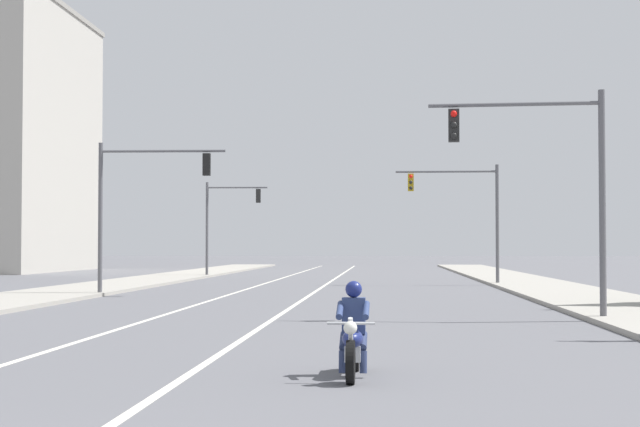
# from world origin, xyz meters

# --- Properties ---
(lane_stripe_center) EXTENTS (0.16, 100.00, 0.01)m
(lane_stripe_center) POSITION_xyz_m (-0.14, 45.00, 0.00)
(lane_stripe_center) COLOR beige
(lane_stripe_center) RESTS_ON ground
(lane_stripe_left) EXTENTS (0.16, 100.00, 0.01)m
(lane_stripe_left) POSITION_xyz_m (-3.49, 45.00, 0.00)
(lane_stripe_left) COLOR beige
(lane_stripe_left) RESTS_ON ground
(sidewalk_kerb_right) EXTENTS (4.40, 110.00, 0.14)m
(sidewalk_kerb_right) POSITION_xyz_m (10.46, 40.00, 0.07)
(sidewalk_kerb_right) COLOR #9E998E
(sidewalk_kerb_right) RESTS_ON ground
(sidewalk_kerb_left) EXTENTS (4.40, 110.00, 0.14)m
(sidewalk_kerb_left) POSITION_xyz_m (-10.46, 40.00, 0.07)
(sidewalk_kerb_left) COLOR #9E998E
(sidewalk_kerb_left) RESTS_ON ground
(motorcycle_with_rider) EXTENTS (0.70, 2.19, 1.46)m
(motorcycle_with_rider) POSITION_xyz_m (2.42, 8.42, 0.59)
(motorcycle_with_rider) COLOR black
(motorcycle_with_rider) RESTS_ON ground
(traffic_signal_near_right) EXTENTS (4.71, 0.48, 6.20)m
(traffic_signal_near_right) POSITION_xyz_m (7.40, 20.30, 4.09)
(traffic_signal_near_right) COLOR #56565B
(traffic_signal_near_right) RESTS_ON ground
(traffic_signal_near_left) EXTENTS (5.18, 0.41, 6.20)m
(traffic_signal_near_left) POSITION_xyz_m (-7.10, 32.90, 4.12)
(traffic_signal_near_left) COLOR #56565B
(traffic_signal_near_left) RESTS_ON ground
(traffic_signal_mid_right) EXTENTS (5.29, 0.37, 6.20)m
(traffic_signal_mid_right) POSITION_xyz_m (7.17, 44.81, 4.12)
(traffic_signal_mid_right) COLOR #56565B
(traffic_signal_mid_right) RESTS_ON ground
(traffic_signal_mid_left) EXTENTS (4.05, 0.45, 6.20)m
(traffic_signal_mid_left) POSITION_xyz_m (-7.58, 57.95, 4.04)
(traffic_signal_mid_left) COLOR #56565B
(traffic_signal_mid_left) RESTS_ON ground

